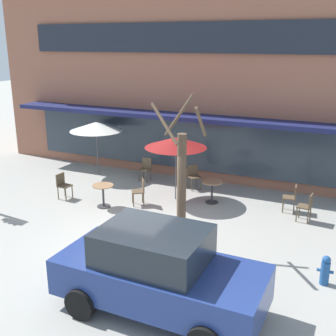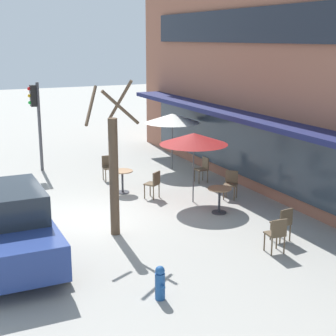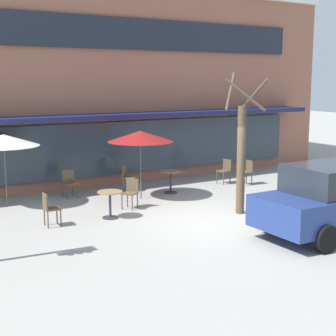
# 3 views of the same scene
# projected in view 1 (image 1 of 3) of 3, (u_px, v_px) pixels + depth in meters

# --- Properties ---
(ground_plane) EXTENTS (80.00, 80.00, 0.00)m
(ground_plane) POSITION_uv_depth(u_px,v_px,m) (133.00, 244.00, 11.43)
(ground_plane) COLOR #9E9B93
(building_facade) EXTENTS (19.63, 9.10, 7.50)m
(building_facade) POSITION_uv_depth(u_px,v_px,m) (240.00, 76.00, 19.00)
(building_facade) COLOR #935B47
(building_facade) RESTS_ON ground
(cafe_table_near_wall) EXTENTS (0.70, 0.70, 0.76)m
(cafe_table_near_wall) POSITION_uv_depth(u_px,v_px,m) (212.00, 188.00, 14.19)
(cafe_table_near_wall) COLOR #333338
(cafe_table_near_wall) RESTS_ON ground
(cafe_table_streetside) EXTENTS (0.70, 0.70, 0.76)m
(cafe_table_streetside) POSITION_uv_depth(u_px,v_px,m) (103.00, 192.00, 13.83)
(cafe_table_streetside) COLOR #333338
(cafe_table_streetside) RESTS_ON ground
(patio_umbrella_green_folded) EXTENTS (2.10, 2.10, 2.20)m
(patio_umbrella_green_folded) POSITION_uv_depth(u_px,v_px,m) (176.00, 142.00, 14.08)
(patio_umbrella_green_folded) COLOR #4C4C51
(patio_umbrella_green_folded) RESTS_ON ground
(patio_umbrella_cream_folded) EXTENTS (2.10, 2.10, 2.20)m
(patio_umbrella_cream_folded) POSITION_uv_depth(u_px,v_px,m) (96.00, 126.00, 16.70)
(patio_umbrella_cream_folded) COLOR #4C4C51
(patio_umbrella_cream_folded) RESTS_ON ground
(cafe_chair_0) EXTENTS (0.40, 0.40, 0.89)m
(cafe_chair_0) POSITION_uv_depth(u_px,v_px,m) (146.00, 167.00, 16.49)
(cafe_chair_0) COLOR brown
(cafe_chair_0) RESTS_ON ground
(cafe_chair_1) EXTENTS (0.45, 0.45, 0.89)m
(cafe_chair_1) POSITION_uv_depth(u_px,v_px,m) (292.00, 196.00, 13.44)
(cafe_chair_1) COLOR brown
(cafe_chair_1) RESTS_ON ground
(cafe_chair_2) EXTENTS (0.56, 0.56, 0.89)m
(cafe_chair_2) POSITION_uv_depth(u_px,v_px,m) (140.00, 190.00, 14.02)
(cafe_chair_2) COLOR brown
(cafe_chair_2) RESTS_ON ground
(cafe_chair_3) EXTENTS (0.57, 0.57, 0.89)m
(cafe_chair_3) POSITION_uv_depth(u_px,v_px,m) (194.00, 175.00, 15.55)
(cafe_chair_3) COLOR brown
(cafe_chair_3) RESTS_ON ground
(cafe_chair_4) EXTENTS (0.42, 0.42, 0.89)m
(cafe_chair_4) POSITION_uv_depth(u_px,v_px,m) (63.00, 184.00, 14.58)
(cafe_chair_4) COLOR brown
(cafe_chair_4) RESTS_ON ground
(cafe_chair_5) EXTENTS (0.43, 0.43, 0.89)m
(cafe_chair_5) POSITION_uv_depth(u_px,v_px,m) (307.00, 205.00, 12.69)
(cafe_chair_5) COLOR brown
(cafe_chair_5) RESTS_ON ground
(parked_sedan) EXTENTS (4.21, 2.04, 1.76)m
(parked_sedan) POSITION_uv_depth(u_px,v_px,m) (158.00, 271.00, 8.39)
(parked_sedan) COLOR navy
(parked_sedan) RESTS_ON ground
(street_tree) EXTENTS (1.33, 1.33, 4.01)m
(street_tree) POSITION_uv_depth(u_px,v_px,m) (181.00, 183.00, 10.82)
(street_tree) COLOR brown
(street_tree) RESTS_ON ground
(fire_hydrant) EXTENTS (0.36, 0.20, 0.71)m
(fire_hydrant) POSITION_uv_depth(u_px,v_px,m) (325.00, 270.00, 9.43)
(fire_hydrant) COLOR #1E4C8C
(fire_hydrant) RESTS_ON ground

